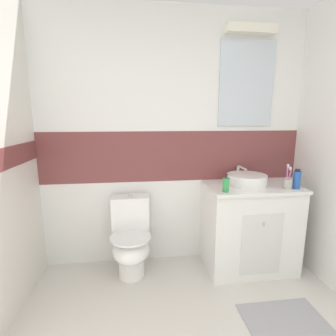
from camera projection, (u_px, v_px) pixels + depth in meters
wall_back_tiled at (174, 140)px, 2.56m from camera, size 3.20×0.20×2.50m
vanity_cabinet at (249, 227)px, 2.51m from camera, size 0.87×0.55×0.85m
sink_basin at (247, 179)px, 2.42m from camera, size 0.37×0.42×0.15m
toilet at (131, 240)px, 2.39m from camera, size 0.37×0.50×0.75m
toothbrush_cup at (288, 183)px, 2.28m from camera, size 0.07×0.07×0.23m
soap_dispenser at (226, 185)px, 2.19m from camera, size 0.06×0.06×0.16m
mouthwash_bottle at (297, 179)px, 2.29m from camera, size 0.06×0.06×0.18m
bath_mat at (286, 322)px, 1.86m from camera, size 0.60×0.44×0.01m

